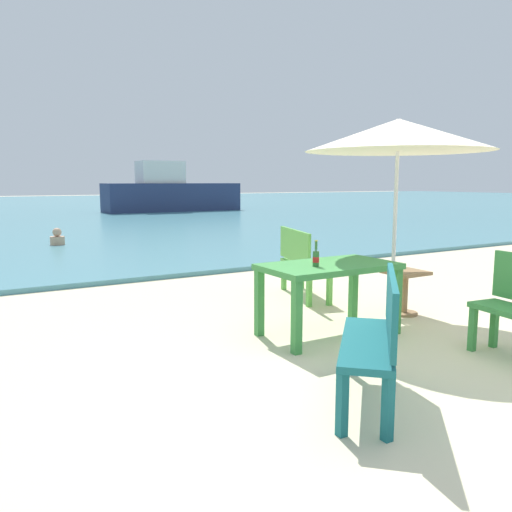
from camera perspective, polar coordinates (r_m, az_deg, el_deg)
ground_plane at (r=4.98m, az=20.04°, el=-11.04°), size 120.00×120.00×0.00m
sea_water at (r=33.19m, az=-24.13°, el=4.87°), size 120.00×50.00×0.08m
picnic_table_green at (r=5.40m, az=8.08°, el=-2.00°), size 1.40×0.80×0.76m
beer_bottle_amber at (r=5.17m, az=6.67°, el=-0.14°), size 0.07×0.07×0.26m
patio_umbrella at (r=6.13m, az=15.52°, el=12.78°), size 2.10×2.10×2.30m
side_table_wood at (r=6.47m, az=16.24°, el=-3.21°), size 0.44×0.44×0.54m
bench_teal_center at (r=3.82m, az=13.32°, el=-8.14°), size 1.08×1.12×0.95m
bench_green_left at (r=7.13m, az=4.98°, el=-0.33°), size 0.68×1.25×0.95m
swimmer_person at (r=13.36m, az=-21.20°, el=1.86°), size 0.34×0.34×0.41m
boat_fishing_trawler at (r=27.05m, az=-9.45°, el=6.88°), size 6.97×1.90×2.53m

